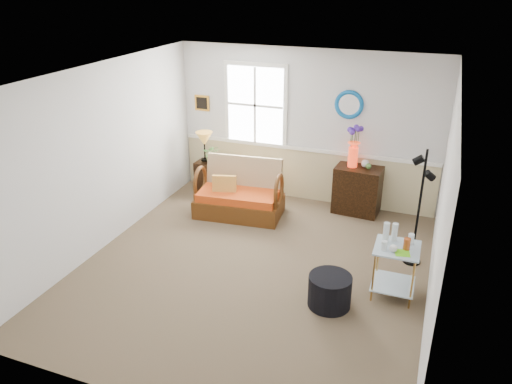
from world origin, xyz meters
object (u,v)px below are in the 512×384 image
(floor_lamp, at_px, (419,208))
(loveseat, at_px, (239,189))
(side_table, at_px, (394,271))
(ottoman, at_px, (330,291))
(cabinet, at_px, (357,190))
(lamp_stand, at_px, (207,177))

(floor_lamp, bearing_deg, loveseat, 165.39)
(loveseat, height_order, floor_lamp, floor_lamp)
(side_table, height_order, ottoman, side_table)
(side_table, distance_m, ottoman, 0.85)
(loveseat, height_order, cabinet, loveseat)
(lamp_stand, xyz_separation_m, ottoman, (2.85, -2.52, -0.10))
(cabinet, xyz_separation_m, ottoman, (0.17, -2.68, -0.20))
(side_table, bearing_deg, cabinet, 111.24)
(side_table, bearing_deg, loveseat, 151.92)
(loveseat, relative_size, lamp_stand, 2.33)
(ottoman, bearing_deg, floor_lamp, 58.14)
(cabinet, relative_size, side_table, 1.18)
(loveseat, xyz_separation_m, floor_lamp, (2.81, -0.54, 0.37))
(loveseat, distance_m, floor_lamp, 2.88)
(cabinet, xyz_separation_m, side_table, (0.85, -2.19, -0.06))
(cabinet, distance_m, floor_lamp, 1.72)
(side_table, bearing_deg, lamp_stand, 150.15)
(lamp_stand, relative_size, floor_lamp, 0.36)
(ottoman, bearing_deg, loveseat, 135.85)
(loveseat, bearing_deg, side_table, -34.00)
(cabinet, bearing_deg, loveseat, -152.69)
(floor_lamp, bearing_deg, cabinet, 123.87)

